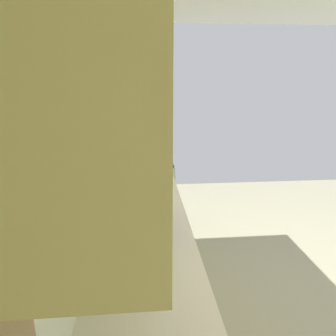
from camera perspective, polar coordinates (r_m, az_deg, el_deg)
ground_plane at (r=2.92m, az=25.54°, el=-25.00°), size 6.68×6.68×0.00m
wall_back at (r=1.95m, az=-15.36°, el=-0.79°), size 4.29×0.12×2.60m
counter_run at (r=2.03m, az=-4.13°, el=-27.16°), size 3.44×0.62×0.91m
upper_cabinets at (r=1.48m, az=-10.67°, el=18.77°), size 2.31×0.33×0.73m
oven_range at (r=3.78m, az=-4.15°, el=-5.18°), size 0.64×0.68×1.09m
microwave at (r=1.89m, az=-5.18°, el=-8.53°), size 0.48×0.34×0.30m
bowl at (r=2.63m, az=-3.57°, el=-4.11°), size 0.19×0.19×0.04m
kettle at (r=2.90m, az=-3.75°, el=-1.05°), size 0.16×0.12×0.17m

